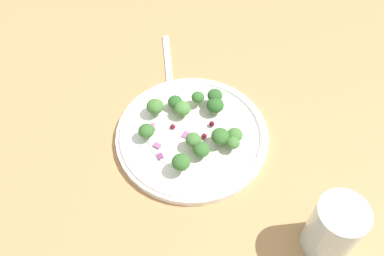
% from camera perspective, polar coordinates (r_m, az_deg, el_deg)
% --- Properties ---
extents(ground_plane, '(1.80, 1.80, 0.02)m').
position_cam_1_polar(ground_plane, '(0.70, -1.75, -0.63)').
color(ground_plane, tan).
extents(plate, '(0.25, 0.25, 0.02)m').
position_cam_1_polar(plate, '(0.67, 0.00, -0.94)').
color(plate, white).
rests_on(plate, ground_plane).
extents(dressing_pool, '(0.15, 0.15, 0.00)m').
position_cam_1_polar(dressing_pool, '(0.67, 0.00, -0.72)').
color(dressing_pool, white).
rests_on(dressing_pool, plate).
extents(broccoli_floret_0, '(0.02, 0.02, 0.02)m').
position_cam_1_polar(broccoli_floret_0, '(0.69, 0.83, 4.34)').
color(broccoli_floret_0, '#9EC684').
rests_on(broccoli_floret_0, plate).
extents(broccoli_floret_1, '(0.03, 0.03, 0.03)m').
position_cam_1_polar(broccoli_floret_1, '(0.65, 6.06, -1.00)').
color(broccoli_floret_1, '#ADD18E').
rests_on(broccoli_floret_1, plate).
extents(broccoli_floret_2, '(0.03, 0.03, 0.03)m').
position_cam_1_polar(broccoli_floret_2, '(0.64, 4.01, -1.20)').
color(broccoli_floret_2, '#9EC684').
rests_on(broccoli_floret_2, plate).
extents(broccoli_floret_3, '(0.02, 0.02, 0.02)m').
position_cam_1_polar(broccoli_floret_3, '(0.64, 5.81, -2.12)').
color(broccoli_floret_3, '#8EB77A').
rests_on(broccoli_floret_3, plate).
extents(broccoli_floret_4, '(0.02, 0.02, 0.03)m').
position_cam_1_polar(broccoli_floret_4, '(0.64, 0.18, -1.68)').
color(broccoli_floret_4, '#8EB77A').
rests_on(broccoli_floret_4, plate).
extents(broccoli_floret_5, '(0.03, 0.03, 0.03)m').
position_cam_1_polar(broccoli_floret_5, '(0.69, 3.28, 3.20)').
color(broccoli_floret_5, '#ADD18E').
rests_on(broccoli_floret_5, plate).
extents(broccoli_floret_6, '(0.02, 0.02, 0.03)m').
position_cam_1_polar(broccoli_floret_6, '(0.69, -2.41, 3.68)').
color(broccoli_floret_6, '#9EC684').
rests_on(broccoli_floret_6, plate).
extents(broccoli_floret_7, '(0.03, 0.03, 0.03)m').
position_cam_1_polar(broccoli_floret_7, '(0.63, 1.33, -3.09)').
color(broccoli_floret_7, '#8EB77A').
rests_on(broccoli_floret_7, plate).
extents(broccoli_floret_8, '(0.03, 0.03, 0.03)m').
position_cam_1_polar(broccoli_floret_8, '(0.69, -5.23, 3.03)').
color(broccoli_floret_8, '#9EC684').
rests_on(broccoli_floret_8, plate).
extents(broccoli_floret_9, '(0.03, 0.03, 0.03)m').
position_cam_1_polar(broccoli_floret_9, '(0.66, -6.47, -0.44)').
color(broccoli_floret_9, '#9EC684').
rests_on(broccoli_floret_9, plate).
extents(broccoli_floret_10, '(0.03, 0.03, 0.03)m').
position_cam_1_polar(broccoli_floret_10, '(0.69, 3.25, 4.57)').
color(broccoli_floret_10, '#8EB77A').
rests_on(broccoli_floret_10, plate).
extents(broccoli_floret_11, '(0.03, 0.03, 0.03)m').
position_cam_1_polar(broccoli_floret_11, '(0.61, -1.56, -4.87)').
color(broccoli_floret_11, '#8EB77A').
rests_on(broccoli_floret_11, plate).
extents(broccoli_floret_12, '(0.03, 0.03, 0.03)m').
position_cam_1_polar(broccoli_floret_12, '(0.68, -1.41, 2.74)').
color(broccoli_floret_12, '#9EC684').
rests_on(broccoli_floret_12, plate).
extents(cranberry_0, '(0.01, 0.01, 0.01)m').
position_cam_1_polar(cranberry_0, '(0.66, -0.18, -1.70)').
color(cranberry_0, maroon).
rests_on(cranberry_0, plate).
extents(cranberry_1, '(0.01, 0.01, 0.01)m').
position_cam_1_polar(cranberry_1, '(0.67, -2.72, 0.20)').
color(cranberry_1, maroon).
rests_on(cranberry_1, plate).
extents(cranberry_2, '(0.01, 0.01, 0.01)m').
position_cam_1_polar(cranberry_2, '(0.67, 2.80, 0.59)').
color(cranberry_2, '#4C0A14').
rests_on(cranberry_2, plate).
extents(cranberry_3, '(0.01, 0.01, 0.01)m').
position_cam_1_polar(cranberry_3, '(0.66, 1.73, -1.14)').
color(cranberry_3, maroon).
rests_on(cranberry_3, plate).
extents(onion_bit_0, '(0.02, 0.01, 0.00)m').
position_cam_1_polar(onion_bit_0, '(0.66, 0.97, -2.19)').
color(onion_bit_0, '#934C84').
rests_on(onion_bit_0, plate).
extents(onion_bit_1, '(0.02, 0.02, 0.01)m').
position_cam_1_polar(onion_bit_1, '(0.68, -5.73, 0.10)').
color(onion_bit_1, '#A35B93').
rests_on(onion_bit_1, plate).
extents(onion_bit_2, '(0.01, 0.01, 0.00)m').
position_cam_1_polar(onion_bit_2, '(0.64, -4.51, -4.04)').
color(onion_bit_2, '#843D75').
rests_on(onion_bit_2, plate).
extents(onion_bit_3, '(0.01, 0.01, 0.00)m').
position_cam_1_polar(onion_bit_3, '(0.67, -0.97, -0.98)').
color(onion_bit_3, '#A35B93').
rests_on(onion_bit_3, plate).
extents(onion_bit_4, '(0.01, 0.01, 0.00)m').
position_cam_1_polar(onion_bit_4, '(0.65, -4.93, -2.48)').
color(onion_bit_4, '#A35B93').
rests_on(onion_bit_4, plate).
extents(fork, '(0.18, 0.08, 0.01)m').
position_cam_1_polar(fork, '(0.78, -3.28, 7.91)').
color(fork, silver).
rests_on(fork, ground_plane).
extents(water_glass, '(0.07, 0.07, 0.10)m').
position_cam_1_polar(water_glass, '(0.58, 19.36, -13.25)').
color(water_glass, silver).
rests_on(water_glass, ground_plane).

